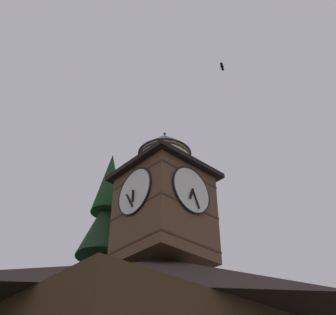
% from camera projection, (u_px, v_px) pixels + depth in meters
% --- Properties ---
extents(clock_tower, '(4.56, 4.56, 7.99)m').
position_uv_depth(clock_tower, '(164.00, 200.00, 21.48)').
color(clock_tower, brown).
rests_on(clock_tower, building_main).
extents(flying_bird_high, '(0.57, 0.41, 0.11)m').
position_uv_depth(flying_bird_high, '(222.00, 67.00, 22.56)').
color(flying_bird_high, black).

